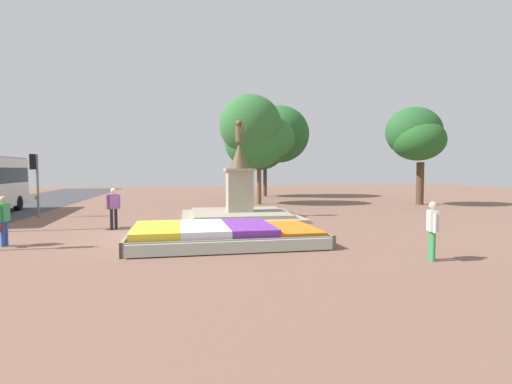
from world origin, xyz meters
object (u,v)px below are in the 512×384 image
Objects in this scene: statue_monument at (239,202)px; traffic_light_mid_block at (35,174)px; pedestrian_with_handbag at (3,218)px; pedestrian_crossing_plaza at (432,227)px; pedestrian_near_planter at (114,205)px; flower_planter at (223,235)px.

traffic_light_mid_block is at bearing 170.25° from statue_monument.
traffic_light_mid_block is (-10.47, 1.80, 1.48)m from statue_monument.
statue_monument is at bearing 36.67° from pedestrian_with_handbag.
traffic_light_mid_block is 2.02× the size of pedestrian_crossing_plaza.
statue_monument reaches higher than pedestrian_near_planter.
traffic_light_mid_block is at bearing 138.86° from pedestrian_crossing_plaza.
flower_planter is at bearing 147.40° from pedestrian_crossing_plaza.
pedestrian_with_handbag reaches higher than flower_planter.
statue_monument is 3.57× the size of pedestrian_with_handbag.
traffic_light_mid_block is at bearing 102.44° from pedestrian_with_handbag.
pedestrian_crossing_plaza is at bearing -18.96° from pedestrian_with_handbag.
traffic_light_mid_block reaches higher than pedestrian_near_planter.
traffic_light_mid_block is at bearing 134.53° from flower_planter.
flower_planter is 1.98× the size of traffic_light_mid_block.
pedestrian_with_handbag is at bearing 173.33° from flower_planter.
pedestrian_with_handbag is at bearing -77.56° from traffic_light_mid_block.
statue_monument is at bearing -9.75° from traffic_light_mid_block.
pedestrian_near_planter is at bearing 141.97° from pedestrian_crossing_plaza.
statue_monument is at bearing 29.09° from pedestrian_near_planter.
traffic_light_mid_block is 8.55m from pedestrian_with_handbag.
pedestrian_with_handbag is at bearing -131.79° from pedestrian_near_planter.
pedestrian_with_handbag is 0.95× the size of pedestrian_near_planter.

